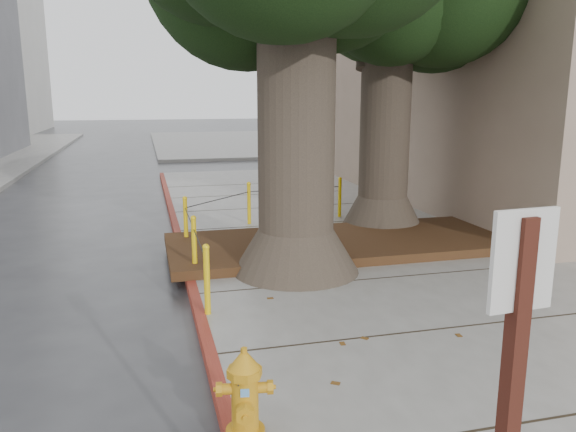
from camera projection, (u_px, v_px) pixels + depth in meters
name	position (u px, v px, depth m)	size (l,w,h in m)	color
ground	(379.00, 347.00, 6.69)	(140.00, 140.00, 0.00)	#28282B
sidewalk_far	(279.00, 141.00, 36.55)	(16.00, 20.00, 0.15)	slate
curb_red	(192.00, 288.00, 8.55)	(0.14, 26.00, 0.16)	maroon
planter_bed	(341.00, 243.00, 10.55)	(6.40, 2.60, 0.16)	black
building_side_white	(453.00, 70.00, 34.27)	(10.00, 10.00, 9.00)	silver
building_side_grey	(485.00, 54.00, 41.10)	(12.00, 14.00, 12.00)	slate
bollard_ring	(243.00, 220.00, 10.48)	(3.79, 5.39, 0.95)	yellow
fire_hydrant	(245.00, 394.00, 4.62)	(0.42, 0.39, 0.79)	orange
car_silver	(347.00, 145.00, 26.70)	(1.53, 3.79, 1.29)	#AEAEB3
car_red	(430.00, 144.00, 27.06)	(1.43, 4.09, 1.35)	maroon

